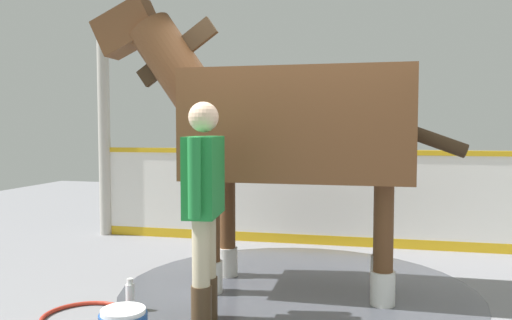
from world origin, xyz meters
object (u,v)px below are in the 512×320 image
(horse, at_px, (284,126))
(handler, at_px, (204,198))
(bottle_shampoo, at_px, (130,296))
(hose_coil, at_px, (84,317))

(horse, distance_m, handler, 1.20)
(horse, xyz_separation_m, handler, (-1.00, 0.40, -0.53))
(handler, height_order, bottle_shampoo, handler)
(bottle_shampoo, distance_m, hose_coil, 0.38)
(horse, relative_size, bottle_shampoo, 13.09)
(horse, xyz_separation_m, hose_coil, (-1.12, 1.34, -1.46))
(horse, distance_m, hose_coil, 2.27)
(horse, relative_size, handler, 2.05)
(handler, relative_size, bottle_shampoo, 6.38)
(horse, distance_m, bottle_shampoo, 1.94)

